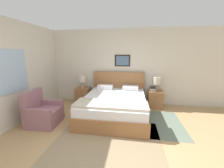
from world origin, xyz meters
The scene contains 15 objects.
ground_plane centered at (0.00, 0.00, 0.00)m, with size 16.00×16.00×0.00m, color tan.
wall_back centered at (0.00, 3.00, 1.30)m, with size 7.39×0.09×2.60m.
wall_left centered at (-2.53, 1.46, 1.30)m, with size 0.08×5.37×2.60m.
area_rug_main centered at (-0.10, 0.61, 0.00)m, with size 2.20×1.77×0.01m.
area_rug_bedside centered at (1.22, 1.55, 0.00)m, with size 0.93×1.51×0.01m.
bed centered at (-0.11, 1.85, 0.31)m, with size 1.78×2.15×1.14m.
armchair centered at (-1.87, 1.07, 0.29)m, with size 0.75×0.78×0.87m.
nightstand_near_window centered at (-1.38, 2.68, 0.28)m, with size 0.47×0.50×0.57m.
nightstand_by_door centered at (1.15, 2.68, 0.28)m, with size 0.47×0.50×0.57m.
table_lamp_near_window centered at (-1.39, 2.68, 0.89)m, with size 0.25×0.25×0.47m.
table_lamp_by_door centered at (1.16, 2.68, 0.89)m, with size 0.25×0.25×0.47m.
book_thick_bottom centered at (1.05, 2.63, 0.58)m, with size 0.21×0.26×0.03m.
book_hardcover_middle centered at (1.05, 2.63, 0.61)m, with size 0.16×0.22×0.03m.
book_novel_upper centered at (1.05, 2.63, 0.64)m, with size 0.19×0.28×0.04m.
book_slim_near_top centered at (1.05, 2.63, 0.68)m, with size 0.18×0.27×0.03m.
Camera 1 is at (0.38, -1.88, 1.80)m, focal length 22.00 mm.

